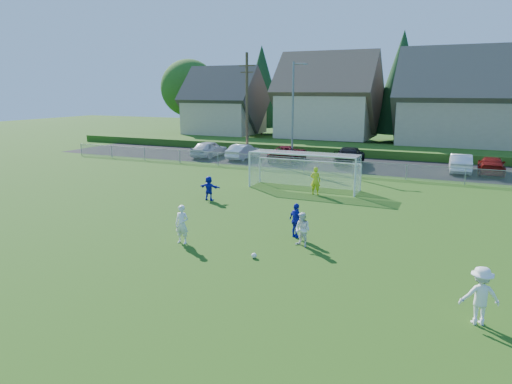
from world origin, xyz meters
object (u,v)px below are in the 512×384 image
player_white_a (182,224)px  player_blue_a (296,221)px  car_d (350,156)px  car_g (491,166)px  player_white_c (480,296)px  soccer_ball (254,256)px  goalkeeper (315,181)px  car_c (288,153)px  player_white_b (302,230)px  car_f (460,163)px  car_a (209,149)px  car_b (243,152)px  soccer_goal (305,165)px  player_blue_b (209,188)px

player_white_a → player_blue_a: size_ratio=1.07×
car_d → car_g: 11.34m
player_blue_a → car_g: bearing=-77.5°
player_white_c → car_d: 28.45m
soccer_ball → goalkeeper: size_ratio=0.12×
car_c → car_d: bearing=-178.2°
player_white_a → player_white_c: (11.69, -2.48, 0.01)m
player_white_c → goalkeeper: 16.81m
soccer_ball → player_blue_a: player_blue_a is taller
soccer_ball → player_white_c: bearing=-14.6°
player_white_b → car_f: bearing=94.8°
car_a → car_d: bearing=-174.5°
car_b → car_f: size_ratio=0.95×
player_white_a → player_white_c: bearing=-15.8°
player_blue_a → car_g: (8.88, 21.47, -0.10)m
player_white_b → car_a: 27.44m
car_a → car_c: size_ratio=0.88×
player_white_a → car_f: bearing=61.9°
car_c → soccer_goal: bearing=113.9°
soccer_ball → car_f: bearing=73.5°
player_blue_b → soccer_ball: bearing=130.9°
player_white_a → goalkeeper: 11.86m
player_white_a → car_b: (-8.39, 23.48, -0.13)m
player_white_a → car_f: player_white_a is taller
car_b → soccer_goal: size_ratio=0.59×
car_f → soccer_goal: size_ratio=0.62×
player_white_a → player_white_c: player_white_c is taller
player_white_a → player_blue_b: (-2.94, 7.44, -0.11)m
player_white_c → car_f: 26.70m
goalkeeper → car_f: bearing=-125.0°
player_blue_b → car_b: bearing=-70.4°
player_white_b → goalkeeper: goalkeeper is taller
player_blue_b → car_g: player_blue_b is taller
player_blue_a → car_g: 23.24m
player_blue_b → car_c: (-0.95, 16.41, 0.01)m
player_white_c → player_blue_b: player_white_c is taller
player_blue_a → player_blue_b: 8.60m
player_white_b → car_c: (-8.83, 22.10, 0.00)m
player_blue_b → soccer_goal: 7.09m
player_white_b → player_white_c: 7.97m
soccer_ball → car_a: size_ratio=0.05×
soccer_goal → player_white_b: bearing=-72.1°
car_a → car_c: (8.17, 0.56, -0.06)m
player_white_b → car_g: (8.23, 22.51, -0.05)m
car_c → car_d: 5.73m
car_b → car_d: (10.23, 0.73, 0.09)m
player_white_a → car_a: 26.23m
car_d → soccer_goal: 11.19m
player_white_a → goalkeeper: bearing=73.9°
car_a → soccer_goal: soccer_goal is taller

